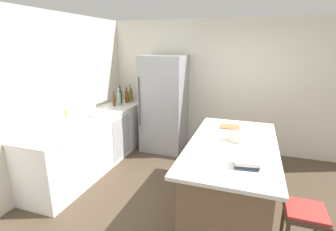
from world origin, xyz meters
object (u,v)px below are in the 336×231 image
Objects in this scene: refrigerator at (164,104)px; cookbook_stack at (247,163)px; sink_faucet at (76,112)px; wine_bottle at (120,96)px; cutting_board at (230,127)px; kitchen_island at (230,177)px; syrup_bottle at (114,100)px; paper_towel_roll at (93,109)px; bar_stool at (304,221)px; whiskey_bottle at (127,97)px; vinegar_bottle at (131,95)px; hot_sauce_bottle at (120,100)px; gin_bottle at (119,98)px; flower_vase at (67,122)px; mixing_bowl at (238,137)px; olive_oil_bottle at (130,95)px.

refrigerator is 6.97× the size of cookbook_stack.
wine_bottle is at bearing 90.02° from sink_faucet.
cutting_board is at bearing 12.19° from sink_faucet.
syrup_bottle reaches higher than kitchen_island.
cookbook_stack is (2.55, -1.05, -0.10)m from paper_towel_roll.
syrup_bottle is (-2.42, 1.25, 0.57)m from kitchen_island.
bar_stool is (0.73, -0.75, 0.09)m from kitchen_island.
wine_bottle reaches higher than whiskey_bottle.
paper_towel_roll is at bearing -91.89° from vinegar_bottle.
hot_sauce_bottle is at bearing -69.20° from wine_bottle.
gin_bottle is (0.01, 0.87, 0.01)m from paper_towel_roll.
hot_sauce_bottle is (-0.05, 1.63, -0.00)m from flower_vase.
olive_oil_bottle is at bearing 146.15° from mixing_bowl.
olive_oil_bottle is at bearing 81.08° from gin_bottle.
kitchen_island is 0.78m from cookbook_stack.
paper_towel_roll is at bearing -90.51° from gin_bottle.
refrigerator reaches higher than syrup_bottle.
syrup_bottle is (-0.09, -0.56, -0.00)m from vinegar_bottle.
flower_vase is at bearing -89.59° from gin_bottle.
sink_faucet reaches higher than syrup_bottle.
gin_bottle is at bearing 142.93° from cookbook_stack.
flower_vase is 0.78× the size of olive_oil_bottle.
paper_towel_roll is 1.32× the size of hot_sauce_bottle.
mixing_bowl is (2.41, -1.21, -0.10)m from gin_bottle.
kitchen_island is 2.49m from paper_towel_roll.
sink_faucet is at bearing -93.97° from whiskey_bottle.
wine_bottle is at bearing 159.04° from cutting_board.
wine_bottle is (-3.17, 2.29, 0.51)m from bar_stool.
cookbook_stack is at bearing -35.07° from syrup_bottle.
wine_bottle is at bearing 147.73° from kitchen_island.
gin_bottle is 3.19m from cookbook_stack.
hot_sauce_bottle reaches higher than cutting_board.
wine_bottle reaches higher than cutting_board.
flower_vase is 0.91× the size of paper_towel_roll.
refrigerator is 6.05× the size of whiskey_bottle.
cutting_board is at bearing -14.72° from syrup_bottle.
olive_oil_bottle is 1.53× the size of hot_sauce_bottle.
vinegar_bottle reaches higher than bar_stool.
bar_stool is at bearing -47.11° from refrigerator.
vinegar_bottle is 1.09× the size of mixing_bowl.
whiskey_bottle is at bearing 142.19° from bar_stool.
vinegar_bottle is 0.97× the size of cutting_board.
gin_bottle reaches higher than whiskey_bottle.
olive_oil_bottle is 1.38× the size of mixing_bowl.
mixing_bowl is at bearing -26.63° from gin_bottle.
cutting_board is (-0.28, 1.22, -0.03)m from cookbook_stack.
cutting_board is (-0.15, 0.50, -0.04)m from mixing_bowl.
mixing_bowl is 0.89× the size of cutting_board.
cookbook_stack is (2.55, -1.92, -0.11)m from gin_bottle.
refrigerator reaches higher than kitchen_island.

